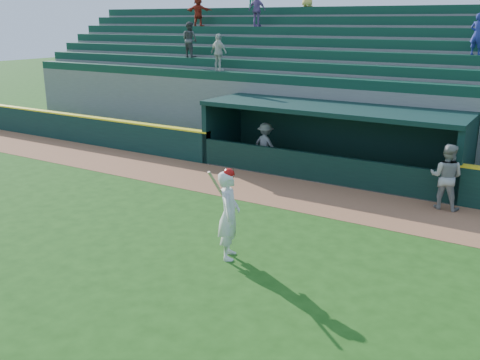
% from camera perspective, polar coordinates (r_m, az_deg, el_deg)
% --- Properties ---
extents(ground, '(120.00, 120.00, 0.00)m').
position_cam_1_polar(ground, '(13.36, -3.65, -7.03)').
color(ground, '#1B4711').
rests_on(ground, ground).
extents(warning_track, '(40.00, 3.00, 0.01)m').
position_cam_1_polar(warning_track, '(17.31, 5.77, -1.44)').
color(warning_track, brown).
rests_on(warning_track, ground).
extents(field_wall_left, '(15.50, 0.30, 1.20)m').
position_cam_1_polar(field_wall_left, '(25.90, -17.60, 5.30)').
color(field_wall_left, black).
rests_on(field_wall_left, ground).
extents(wall_stripe_left, '(15.50, 0.32, 0.06)m').
position_cam_1_polar(wall_stripe_left, '(25.79, -17.73, 6.67)').
color(wall_stripe_left, yellow).
rests_on(wall_stripe_left, field_wall_left).
extents(dugout_player_front, '(0.97, 0.76, 1.96)m').
position_cam_1_polar(dugout_player_front, '(16.73, 21.13, 0.33)').
color(dugout_player_front, '#979792').
rests_on(dugout_player_front, ground).
extents(dugout_player_inside, '(1.16, 0.79, 1.65)m').
position_cam_1_polar(dugout_player_inside, '(20.41, 2.73, 3.81)').
color(dugout_player_inside, '#979792').
rests_on(dugout_player_inside, ground).
extents(dugout, '(9.40, 2.80, 2.46)m').
position_cam_1_polar(dugout, '(19.72, 9.90, 4.71)').
color(dugout, slate).
rests_on(dugout, ground).
extents(stands, '(34.50, 6.25, 7.52)m').
position_cam_1_polar(stands, '(23.80, 14.22, 9.02)').
color(stands, slate).
rests_on(stands, ground).
extents(batter_at_plate, '(0.80, 0.94, 2.19)m').
position_cam_1_polar(batter_at_plate, '(12.35, -1.19, -3.64)').
color(batter_at_plate, silver).
rests_on(batter_at_plate, ground).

